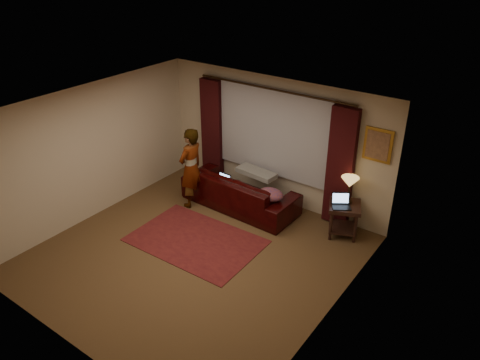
% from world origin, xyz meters
% --- Properties ---
extents(floor, '(5.00, 5.00, 0.01)m').
position_xyz_m(floor, '(0.00, 0.00, -0.01)').
color(floor, brown).
rests_on(floor, ground).
extents(ceiling, '(5.00, 5.00, 0.02)m').
position_xyz_m(ceiling, '(0.00, 0.00, 2.60)').
color(ceiling, silver).
rests_on(ceiling, ground).
extents(wall_back, '(5.00, 0.02, 2.60)m').
position_xyz_m(wall_back, '(0.00, 2.50, 1.30)').
color(wall_back, beige).
rests_on(wall_back, ground).
extents(wall_front, '(5.00, 0.02, 2.60)m').
position_xyz_m(wall_front, '(0.00, -2.50, 1.30)').
color(wall_front, beige).
rests_on(wall_front, ground).
extents(wall_left, '(0.02, 5.00, 2.60)m').
position_xyz_m(wall_left, '(-2.50, 0.00, 1.30)').
color(wall_left, beige).
rests_on(wall_left, ground).
extents(wall_right, '(0.02, 5.00, 2.60)m').
position_xyz_m(wall_right, '(2.50, 0.00, 1.30)').
color(wall_right, beige).
rests_on(wall_right, ground).
extents(sheer_curtain, '(2.50, 0.05, 1.80)m').
position_xyz_m(sheer_curtain, '(0.00, 2.44, 1.50)').
color(sheer_curtain, '#A5A5AD').
rests_on(sheer_curtain, wall_back).
extents(drape_left, '(0.50, 0.14, 2.30)m').
position_xyz_m(drape_left, '(-1.50, 2.39, 1.18)').
color(drape_left, black).
rests_on(drape_left, floor).
extents(drape_right, '(0.50, 0.14, 2.30)m').
position_xyz_m(drape_right, '(1.50, 2.39, 1.18)').
color(drape_right, black).
rests_on(drape_right, floor).
extents(curtain_rod, '(0.04, 0.04, 3.40)m').
position_xyz_m(curtain_rod, '(0.00, 2.39, 2.38)').
color(curtain_rod, '#302011').
rests_on(curtain_rod, wall_back).
extents(picture_frame, '(0.50, 0.04, 0.60)m').
position_xyz_m(picture_frame, '(2.10, 2.47, 1.75)').
color(picture_frame, '#BD8B2E').
rests_on(picture_frame, wall_back).
extents(sofa, '(2.43, 1.11, 0.97)m').
position_xyz_m(sofa, '(-0.34, 1.81, 0.48)').
color(sofa, black).
rests_on(sofa, floor).
extents(throw_blanket, '(0.86, 0.41, 0.10)m').
position_xyz_m(throw_blanket, '(-0.14, 2.10, 0.97)').
color(throw_blanket, gray).
rests_on(throw_blanket, sofa).
extents(clothing_pile, '(0.54, 0.43, 0.21)m').
position_xyz_m(clothing_pile, '(0.47, 1.69, 0.59)').
color(clothing_pile, brown).
rests_on(clothing_pile, sofa).
extents(laptop_sofa, '(0.30, 0.33, 0.21)m').
position_xyz_m(laptop_sofa, '(-0.65, 1.60, 0.59)').
color(laptop_sofa, black).
rests_on(laptop_sofa, sofa).
extents(area_rug, '(2.34, 1.59, 0.01)m').
position_xyz_m(area_rug, '(-0.27, 0.34, 0.01)').
color(area_rug, maroon).
rests_on(area_rug, floor).
extents(end_table, '(0.74, 0.74, 0.64)m').
position_xyz_m(end_table, '(1.79, 2.09, 0.32)').
color(end_table, black).
rests_on(end_table, floor).
extents(tiffany_lamp, '(0.44, 0.44, 0.51)m').
position_xyz_m(tiffany_lamp, '(1.79, 2.19, 0.90)').
color(tiffany_lamp, olive).
rests_on(tiffany_lamp, end_table).
extents(laptop_table, '(0.47, 0.47, 0.24)m').
position_xyz_m(laptop_table, '(1.78, 1.96, 0.76)').
color(laptop_table, black).
rests_on(laptop_table, end_table).
extents(person, '(0.50, 0.50, 1.66)m').
position_xyz_m(person, '(-1.18, 1.31, 0.83)').
color(person, gray).
rests_on(person, floor).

